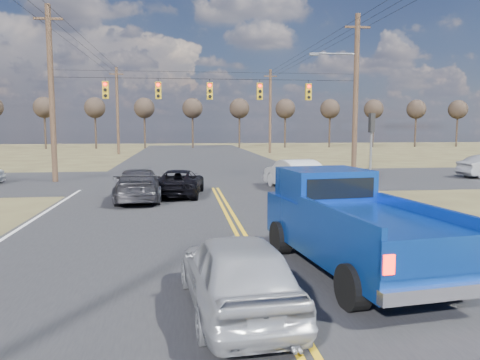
{
  "coord_description": "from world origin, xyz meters",
  "views": [
    {
      "loc": [
        -1.72,
        -10.07,
        3.21
      ],
      "look_at": [
        0.14,
        4.73,
        1.5
      ],
      "focal_mm": 35.0,
      "sensor_mm": 36.0,
      "label": 1
    }
  ],
  "objects": [
    {
      "name": "silver_suv",
      "position": [
        -0.8,
        -2.28,
        0.71
      ],
      "size": [
        2.02,
        4.29,
        1.42
      ],
      "primitive_type": "imported",
      "rotation": [
        0.0,
        0.0,
        3.23
      ],
      "color": "#AEB1B7",
      "rests_on": "ground"
    },
    {
      "name": "dgrey_car_queue",
      "position": [
        -3.58,
        10.4,
        0.7
      ],
      "size": [
        2.15,
        4.88,
        1.39
      ],
      "primitive_type": "imported",
      "rotation": [
        0.0,
        0.0,
        3.18
      ],
      "color": "#313135",
      "rests_on": "ground"
    },
    {
      "name": "pickup_truck",
      "position": [
        1.94,
        -0.29,
        1.06
      ],
      "size": [
        2.9,
        6.02,
        2.18
      ],
      "rotation": [
        0.0,
        0.0,
        0.13
      ],
      "color": "black",
      "rests_on": "ground"
    },
    {
      "name": "treeline",
      "position": [
        0.0,
        26.96,
        5.7
      ],
      "size": [
        87.0,
        117.8,
        7.4
      ],
      "color": "#33261C",
      "rests_on": "ground"
    },
    {
      "name": "road_cross",
      "position": [
        0.0,
        18.0,
        0.0
      ],
      "size": [
        120.0,
        12.0,
        0.02
      ],
      "primitive_type": "cube",
      "color": "#28282B",
      "rests_on": "ground"
    },
    {
      "name": "ground",
      "position": [
        0.0,
        0.0,
        0.0
      ],
      "size": [
        160.0,
        160.0,
        0.0
      ],
      "primitive_type": "plane",
      "color": "brown",
      "rests_on": "ground"
    },
    {
      "name": "utility_poles",
      "position": [
        0.0,
        17.0,
        5.23
      ],
      "size": [
        19.6,
        58.32,
        10.0
      ],
      "color": "#473323",
      "rests_on": "ground"
    },
    {
      "name": "signal_gantry",
      "position": [
        0.5,
        17.79,
        5.06
      ],
      "size": [
        19.6,
        4.83,
        10.0
      ],
      "color": "#473323",
      "rests_on": "ground"
    },
    {
      "name": "road_main",
      "position": [
        0.0,
        10.0,
        0.0
      ],
      "size": [
        14.0,
        120.0,
        0.02
      ],
      "primitive_type": "cube",
      "color": "#28282B",
      "rests_on": "ground"
    },
    {
      "name": "white_car_queue",
      "position": [
        3.99,
        13.19,
        0.78
      ],
      "size": [
        2.41,
        4.93,
        1.55
      ],
      "primitive_type": "imported",
      "rotation": [
        0.0,
        0.0,
        3.31
      ],
      "color": "silver",
      "rests_on": "ground"
    },
    {
      "name": "black_suv",
      "position": [
        -1.84,
        11.68,
        0.61
      ],
      "size": [
        2.58,
        4.64,
        1.23
      ],
      "primitive_type": "imported",
      "rotation": [
        0.0,
        0.0,
        3.01
      ],
      "color": "black",
      "rests_on": "ground"
    }
  ]
}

